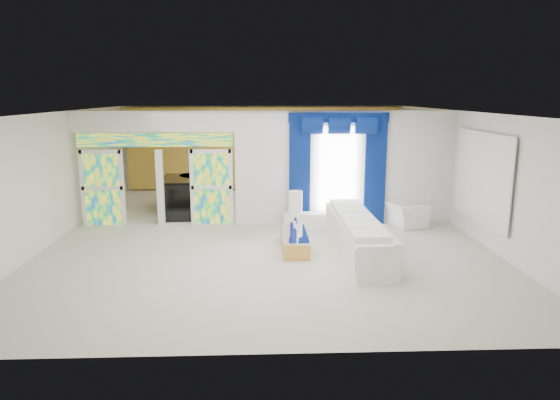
{
  "coord_description": "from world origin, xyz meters",
  "views": [
    {
      "loc": [
        -0.14,
        -12.19,
        3.42
      ],
      "look_at": [
        0.3,
        -1.2,
        1.1
      ],
      "focal_mm": 32.38,
      "sensor_mm": 36.0,
      "label": 1
    }
  ],
  "objects_px": {
    "armchair": "(406,214)",
    "grand_piano": "(186,193)",
    "white_sofa": "(357,237)",
    "console_table": "(307,220)",
    "coffee_table": "(295,242)"
  },
  "relations": [
    {
      "from": "grand_piano",
      "to": "white_sofa",
      "type": "bearing_deg",
      "value": -48.54
    },
    {
      "from": "white_sofa",
      "to": "coffee_table",
      "type": "bearing_deg",
      "value": 166.52
    },
    {
      "from": "white_sofa",
      "to": "grand_piano",
      "type": "height_order",
      "value": "grand_piano"
    },
    {
      "from": "white_sofa",
      "to": "console_table",
      "type": "relative_size",
      "value": 3.2
    },
    {
      "from": "armchair",
      "to": "grand_piano",
      "type": "bearing_deg",
      "value": 54.08
    },
    {
      "from": "coffee_table",
      "to": "armchair",
      "type": "xyz_separation_m",
      "value": [
        3.07,
        1.92,
        0.13
      ]
    },
    {
      "from": "grand_piano",
      "to": "console_table",
      "type": "bearing_deg",
      "value": -37.66
    },
    {
      "from": "armchair",
      "to": "grand_piano",
      "type": "xyz_separation_m",
      "value": [
        -6.09,
        2.43,
        0.15
      ]
    },
    {
      "from": "coffee_table",
      "to": "armchair",
      "type": "relative_size",
      "value": 1.67
    },
    {
      "from": "console_table",
      "to": "grand_piano",
      "type": "height_order",
      "value": "grand_piano"
    },
    {
      "from": "white_sofa",
      "to": "grand_piano",
      "type": "relative_size",
      "value": 2.08
    },
    {
      "from": "white_sofa",
      "to": "console_table",
      "type": "height_order",
      "value": "white_sofa"
    },
    {
      "from": "white_sofa",
      "to": "grand_piano",
      "type": "xyz_separation_m",
      "value": [
        -4.38,
        4.66,
        0.1
      ]
    },
    {
      "from": "armchair",
      "to": "grand_piano",
      "type": "height_order",
      "value": "grand_piano"
    },
    {
      "from": "coffee_table",
      "to": "console_table",
      "type": "height_order",
      "value": "console_table"
    }
  ]
}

